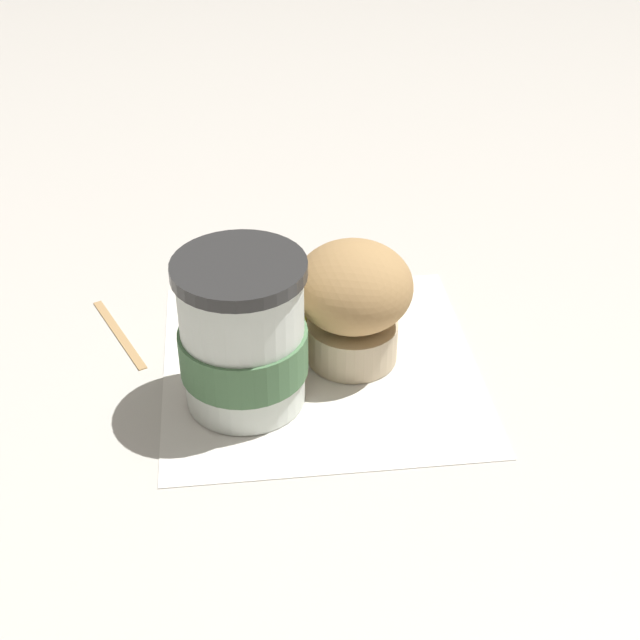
# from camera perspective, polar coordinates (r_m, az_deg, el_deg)

# --- Properties ---
(ground_plane) EXTENTS (3.00, 3.00, 0.00)m
(ground_plane) POSITION_cam_1_polar(r_m,az_deg,el_deg) (0.70, 0.00, -2.91)
(ground_plane) COLOR beige
(paper_napkin) EXTENTS (0.30, 0.30, 0.00)m
(paper_napkin) POSITION_cam_1_polar(r_m,az_deg,el_deg) (0.70, 0.00, -2.86)
(paper_napkin) COLOR white
(paper_napkin) RESTS_ON ground_plane
(coffee_cup) EXTENTS (0.09, 0.09, 0.12)m
(coffee_cup) POSITION_cam_1_polar(r_m,az_deg,el_deg) (0.64, -4.96, -1.08)
(coffee_cup) COLOR silver
(coffee_cup) RESTS_ON paper_napkin
(muffin) EXTENTS (0.09, 0.09, 0.10)m
(muffin) POSITION_cam_1_polar(r_m,az_deg,el_deg) (0.68, 2.13, 1.34)
(muffin) COLOR beige
(muffin) RESTS_ON paper_napkin
(banana) EXTENTS (0.13, 0.10, 0.03)m
(banana) POSITION_cam_1_polar(r_m,az_deg,el_deg) (0.71, -3.11, -0.89)
(banana) COLOR #D6CC4C
(banana) RESTS_ON paper_napkin
(wooden_stirrer) EXTENTS (0.09, 0.08, 0.00)m
(wooden_stirrer) POSITION_cam_1_polar(r_m,az_deg,el_deg) (0.75, -12.74, -0.84)
(wooden_stirrer) COLOR tan
(wooden_stirrer) RESTS_ON ground_plane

